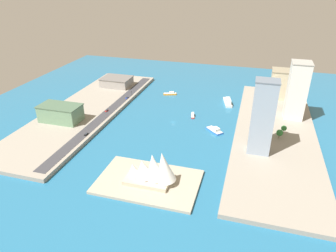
{
  "coord_description": "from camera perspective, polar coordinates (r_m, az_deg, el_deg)",
  "views": [
    {
      "loc": [
        -71.4,
        262.76,
        132.64
      ],
      "look_at": [
        -0.53,
        20.03,
        5.6
      ],
      "focal_mm": 32.9,
      "sensor_mm": 36.0,
      "label": 1
    }
  ],
  "objects": [
    {
      "name": "terminal_long_green",
      "position": [
        312.7,
        -19.28,
        2.29
      ],
      "size": [
        39.82,
        22.23,
        15.94
      ],
      "color": "slate",
      "rests_on": "quay_east"
    },
    {
      "name": "road_strip",
      "position": [
        324.63,
        -10.83,
        2.73
      ],
      "size": [
        10.4,
        228.0,
        0.15
      ],
      "primitive_type": "cube",
      "color": "#38383D",
      "rests_on": "quay_east"
    },
    {
      "name": "water_taxi_orange",
      "position": [
        372.38,
        0.41,
        6.01
      ],
      "size": [
        16.55,
        9.67,
        3.75
      ],
      "color": "orange",
      "rests_on": "ground_plane"
    },
    {
      "name": "suv_black",
      "position": [
        281.15,
        -14.91,
        -1.47
      ],
      "size": [
        1.93,
        4.77,
        1.38
      ],
      "color": "black",
      "rests_on": "road_strip"
    },
    {
      "name": "park_tree_cluster",
      "position": [
        284.92,
        20.26,
        -0.87
      ],
      "size": [
        9.05,
        13.97,
        8.29
      ],
      "color": "brown",
      "rests_on": "quay_west"
    },
    {
      "name": "catamaran_blue",
      "position": [
        288.0,
        8.66,
        -0.75
      ],
      "size": [
        17.59,
        17.06,
        4.28
      ],
      "color": "blue",
      "rests_on": "ground_plane"
    },
    {
      "name": "peninsula_point",
      "position": [
        219.48,
        -3.67,
        -10.24
      ],
      "size": [
        70.77,
        46.2,
        2.0
      ],
      "primitive_type": "cube",
      "color": "#A89E89",
      "rests_on": "ground_plane"
    },
    {
      "name": "quay_east",
      "position": [
        337.75,
        -14.89,
        2.93
      ],
      "size": [
        70.0,
        240.0,
        3.41
      ],
      "primitive_type": "cube",
      "color": "gray",
      "rests_on": "ground_plane"
    },
    {
      "name": "office_block_beige",
      "position": [
        371.51,
        20.3,
        7.3
      ],
      "size": [
        24.48,
        23.06,
        32.42
      ],
      "color": "#C6B793",
      "rests_on": "quay_west"
    },
    {
      "name": "opera_landmark",
      "position": [
        211.95,
        -2.81,
        -8.01
      ],
      "size": [
        35.78,
        20.4,
        25.35
      ],
      "color": "#BCAD93",
      "rests_on": "peninsula_point"
    },
    {
      "name": "tugboat_red",
      "position": [
        315.71,
        4.6,
        2.0
      ],
      "size": [
        5.67,
        12.97,
        3.42
      ],
      "color": "red",
      "rests_on": "ground_plane"
    },
    {
      "name": "tower_tall_glass",
      "position": [
        245.39,
        17.11,
        1.52
      ],
      "size": [
        17.65,
        14.67,
        59.55
      ],
      "color": "#8C9EB2",
      "rests_on": "quay_west"
    },
    {
      "name": "ground_plane",
      "position": [
        302.88,
        0.97,
        0.7
      ],
      "size": [
        440.0,
        440.0,
        0.0
      ],
      "primitive_type": "plane",
      "color": "#23668E"
    },
    {
      "name": "ferry_white_commuter",
      "position": [
        351.34,
        11.02,
        4.44
      ],
      "size": [
        13.19,
        28.86,
        7.15
      ],
      "color": "silver",
      "rests_on": "ground_plane"
    },
    {
      "name": "carpark_squat_concrete",
      "position": [
        396.23,
        -9.47,
        8.11
      ],
      "size": [
        35.91,
        28.41,
        10.88
      ],
      "color": "gray",
      "rests_on": "quay_east"
    },
    {
      "name": "traffic_light_waterfront",
      "position": [
        359.1,
        -6.79,
        6.13
      ],
      "size": [
        0.36,
        0.36,
        6.5
      ],
      "color": "black",
      "rests_on": "quay_east"
    },
    {
      "name": "hatchback_blue",
      "position": [
        354.91,
        -7.63,
        5.25
      ],
      "size": [
        2.21,
        5.19,
        1.69
      ],
      "color": "black",
      "rests_on": "road_strip"
    },
    {
      "name": "quay_west",
      "position": [
        294.57,
        19.2,
        -1.32
      ],
      "size": [
        70.0,
        240.0,
        3.41
      ],
      "primitive_type": "cube",
      "color": "gray",
      "rests_on": "ground_plane"
    },
    {
      "name": "pickup_red",
      "position": [
        324.4,
        -11.31,
        2.83
      ],
      "size": [
        2.0,
        5.0,
        1.56
      ],
      "color": "black",
      "rests_on": "road_strip"
    },
    {
      "name": "hotel_broad_white",
      "position": [
        320.44,
        22.78,
        6.09
      ],
      "size": [
        18.23,
        20.39,
        55.32
      ],
      "color": "silver",
      "rests_on": "quay_west"
    }
  ]
}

